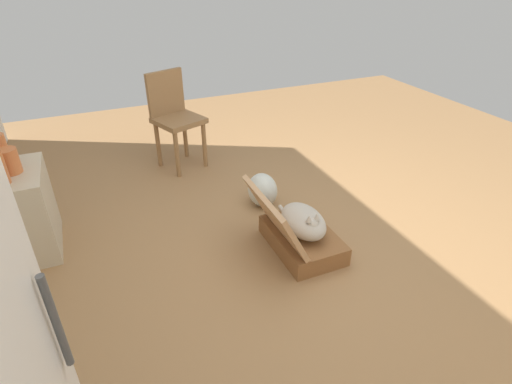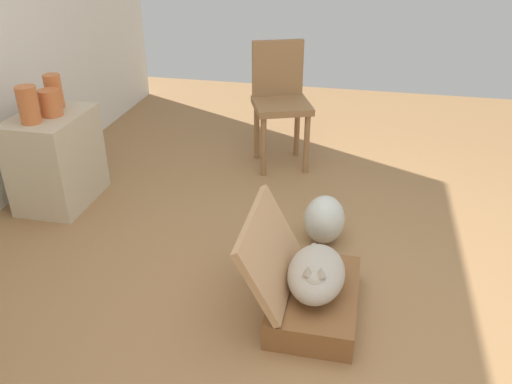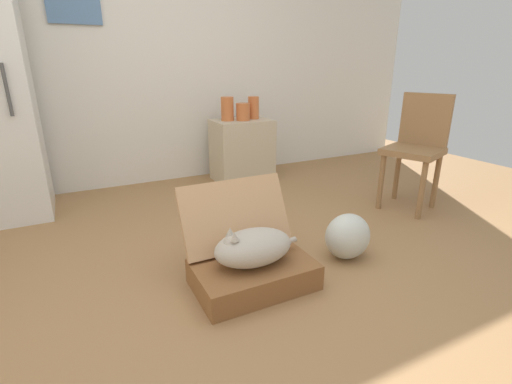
{
  "view_description": "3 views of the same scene",
  "coord_description": "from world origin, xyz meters",
  "px_view_note": "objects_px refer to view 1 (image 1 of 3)",
  "views": [
    {
      "loc": [
        -2.1,
        1.27,
        1.91
      ],
      "look_at": [
        0.19,
        0.28,
        0.45
      ],
      "focal_mm": 28.48,
      "sensor_mm": 36.0,
      "label": 1
    },
    {
      "loc": [
        -2.1,
        -0.16,
        1.81
      ],
      "look_at": [
        0.31,
        0.36,
        0.48
      ],
      "focal_mm": 36.84,
      "sensor_mm": 36.0,
      "label": 2
    },
    {
      "loc": [
        -0.8,
        -1.6,
        1.17
      ],
      "look_at": [
        0.3,
        0.56,
        0.33
      ],
      "focal_mm": 25.88,
      "sensor_mm": 36.0,
      "label": 3
    }
  ],
  "objects_px": {
    "side_table": "(20,213)",
    "vase_short": "(0,150)",
    "suitcase_base": "(302,239)",
    "plastic_bag_white": "(262,190)",
    "chair": "(175,115)",
    "cat": "(304,221)",
    "vase_round": "(8,161)"
  },
  "relations": [
    {
      "from": "side_table",
      "to": "vase_short",
      "type": "bearing_deg",
      "value": 8.13
    },
    {
      "from": "suitcase_base",
      "to": "vase_short",
      "type": "height_order",
      "value": "vase_short"
    },
    {
      "from": "plastic_bag_white",
      "to": "chair",
      "type": "distance_m",
      "value": 1.24
    },
    {
      "from": "plastic_bag_white",
      "to": "chair",
      "type": "height_order",
      "value": "chair"
    },
    {
      "from": "cat",
      "to": "plastic_bag_white",
      "type": "xyz_separation_m",
      "value": [
        0.68,
        0.02,
        -0.09
      ]
    },
    {
      "from": "side_table",
      "to": "chair",
      "type": "relative_size",
      "value": 0.67
    },
    {
      "from": "vase_round",
      "to": "suitcase_base",
      "type": "bearing_deg",
      "value": -113.54
    },
    {
      "from": "suitcase_base",
      "to": "vase_short",
      "type": "distance_m",
      "value": 2.21
    },
    {
      "from": "side_table",
      "to": "vase_short",
      "type": "distance_m",
      "value": 0.45
    },
    {
      "from": "suitcase_base",
      "to": "vase_round",
      "type": "height_order",
      "value": "vase_round"
    },
    {
      "from": "plastic_bag_white",
      "to": "side_table",
      "type": "bearing_deg",
      "value": 86.2
    },
    {
      "from": "vase_short",
      "to": "plastic_bag_white",
      "type": "bearing_deg",
      "value": -98.22
    },
    {
      "from": "side_table",
      "to": "vase_round",
      "type": "relative_size",
      "value": 3.72
    },
    {
      "from": "vase_round",
      "to": "cat",
      "type": "bearing_deg",
      "value": -113.69
    },
    {
      "from": "vase_short",
      "to": "vase_round",
      "type": "relative_size",
      "value": 1.33
    },
    {
      "from": "suitcase_base",
      "to": "cat",
      "type": "xyz_separation_m",
      "value": [
        -0.01,
        0.0,
        0.17
      ]
    },
    {
      "from": "suitcase_base",
      "to": "plastic_bag_white",
      "type": "xyz_separation_m",
      "value": [
        0.67,
        0.02,
        0.07
      ]
    },
    {
      "from": "side_table",
      "to": "chair",
      "type": "height_order",
      "value": "chair"
    },
    {
      "from": "suitcase_base",
      "to": "cat",
      "type": "bearing_deg",
      "value": 176.42
    },
    {
      "from": "side_table",
      "to": "chair",
      "type": "bearing_deg",
      "value": -54.98
    },
    {
      "from": "suitcase_base",
      "to": "vase_short",
      "type": "bearing_deg",
      "value": 63.43
    },
    {
      "from": "plastic_bag_white",
      "to": "side_table",
      "type": "relative_size",
      "value": 0.47
    },
    {
      "from": "suitcase_base",
      "to": "chair",
      "type": "height_order",
      "value": "chair"
    },
    {
      "from": "cat",
      "to": "vase_short",
      "type": "bearing_deg",
      "value": 63.29
    },
    {
      "from": "chair",
      "to": "vase_short",
      "type": "bearing_deg",
      "value": -170.48
    },
    {
      "from": "side_table",
      "to": "suitcase_base",
      "type": "bearing_deg",
      "value": -113.13
    },
    {
      "from": "side_table",
      "to": "chair",
      "type": "xyz_separation_m",
      "value": [
        0.96,
        -1.37,
        0.21
      ]
    },
    {
      "from": "side_table",
      "to": "plastic_bag_white",
      "type": "bearing_deg",
      "value": -93.8
    },
    {
      "from": "cat",
      "to": "chair",
      "type": "distance_m",
      "value": 1.85
    },
    {
      "from": "cat",
      "to": "suitcase_base",
      "type": "bearing_deg",
      "value": -3.58
    },
    {
      "from": "plastic_bag_white",
      "to": "chair",
      "type": "relative_size",
      "value": 0.32
    },
    {
      "from": "chair",
      "to": "side_table",
      "type": "bearing_deg",
      "value": -165.78
    }
  ]
}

